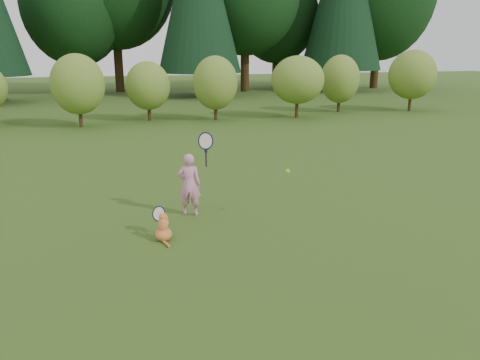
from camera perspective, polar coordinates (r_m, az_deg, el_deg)
name	(u,v)px	position (r m, az deg, el deg)	size (l,w,h in m)	color
ground	(242,237)	(7.33, 0.30, -7.01)	(100.00, 100.00, 0.00)	#294914
shrub_row	(149,87)	(19.62, -11.06, 11.11)	(28.00, 3.00, 2.80)	olive
child	(190,183)	(8.18, -6.13, -0.38)	(0.64, 0.38, 1.66)	pink
cat	(163,226)	(7.26, -9.37, -5.52)	(0.37, 0.57, 0.60)	#BD5124
tennis_ball	(287,171)	(7.83, 5.81, 1.08)	(0.08, 0.08, 0.08)	#A7CE18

